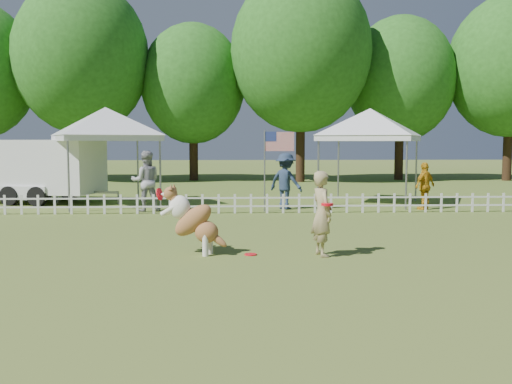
% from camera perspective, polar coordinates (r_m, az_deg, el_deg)
% --- Properties ---
extents(ground, '(120.00, 120.00, 0.00)m').
position_cam_1_polar(ground, '(10.81, 2.18, -6.74)').
color(ground, '#405F1E').
rests_on(ground, ground).
extents(picket_fence, '(22.00, 0.08, 0.60)m').
position_cam_1_polar(picket_fence, '(17.67, 0.30, -1.17)').
color(picket_fence, silver).
rests_on(picket_fence, ground).
extents(handler, '(0.52, 0.68, 1.65)m').
position_cam_1_polar(handler, '(11.06, 6.62, -2.16)').
color(handler, tan).
rests_on(handler, ground).
extents(dog, '(1.37, 0.83, 1.34)m').
position_cam_1_polar(dog, '(11.24, -6.21, -2.84)').
color(dog, brown).
rests_on(dog, ground).
extents(frisbee_on_turf, '(0.29, 0.29, 0.02)m').
position_cam_1_polar(frisbee_on_turf, '(11.21, -0.55, -6.25)').
color(frisbee_on_turf, red).
rests_on(frisbee_on_turf, ground).
extents(canopy_tent_left, '(4.24, 4.24, 3.33)m').
position_cam_1_polar(canopy_tent_left, '(20.49, -14.74, 3.34)').
color(canopy_tent_left, silver).
rests_on(canopy_tent_left, ground).
extents(canopy_tent_right, '(4.25, 4.25, 3.33)m').
position_cam_1_polar(canopy_tent_right, '(20.85, 11.28, 3.43)').
color(canopy_tent_right, silver).
rests_on(canopy_tent_right, ground).
extents(cargo_trailer, '(5.70, 3.53, 2.33)m').
position_cam_1_polar(cargo_trailer, '(22.14, -20.78, 2.00)').
color(cargo_trailer, white).
rests_on(cargo_trailer, ground).
extents(flag_pole, '(1.00, 0.14, 2.58)m').
position_cam_1_polar(flag_pole, '(17.98, 0.87, 2.11)').
color(flag_pole, gray).
rests_on(flag_pole, ground).
extents(spectator_a, '(1.05, 0.88, 1.93)m').
position_cam_1_polar(spectator_a, '(18.48, -10.95, 1.07)').
color(spectator_a, '#9B9A9F').
rests_on(spectator_a, ground).
extents(spectator_b, '(1.36, 1.27, 1.84)m').
position_cam_1_polar(spectator_b, '(18.77, 2.99, 1.09)').
color(spectator_b, '#223148').
rests_on(spectator_b, ground).
extents(spectator_c, '(0.96, 0.83, 1.55)m').
position_cam_1_polar(spectator_c, '(19.39, 16.53, 0.58)').
color(spectator_c, '#C98D17').
rests_on(spectator_c, ground).
extents(tree_left, '(7.40, 7.40, 12.00)m').
position_cam_1_polar(tree_left, '(33.27, -17.02, 11.34)').
color(tree_left, '#235819').
rests_on(tree_left, ground).
extents(tree_center_left, '(6.00, 6.00, 9.80)m').
position_cam_1_polar(tree_center_left, '(33.22, -6.31, 9.63)').
color(tree_center_left, '#235819').
rests_on(tree_center_left, ground).
extents(tree_center_right, '(7.60, 7.60, 12.60)m').
position_cam_1_polar(tree_center_right, '(32.04, 4.51, 12.34)').
color(tree_center_right, '#235819').
rests_on(tree_center_right, ground).
extents(tree_right, '(6.20, 6.20, 10.40)m').
position_cam_1_polar(tree_right, '(34.62, 14.23, 9.82)').
color(tree_right, '#235819').
rests_on(tree_right, ground).
extents(tree_far_right, '(7.00, 7.00, 11.40)m').
position_cam_1_polar(tree_far_right, '(35.93, 24.07, 10.16)').
color(tree_far_right, '#235819').
rests_on(tree_far_right, ground).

